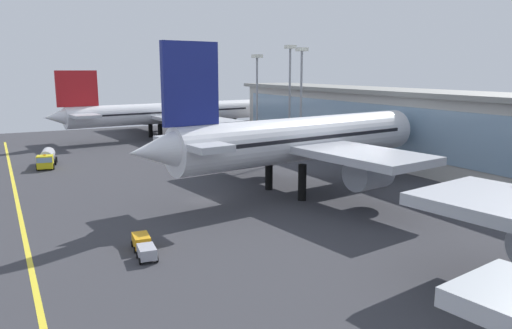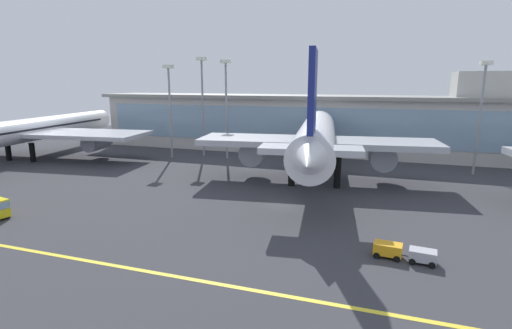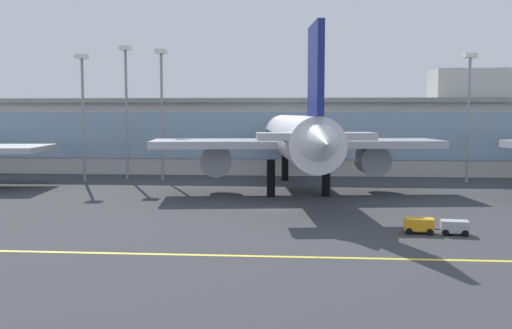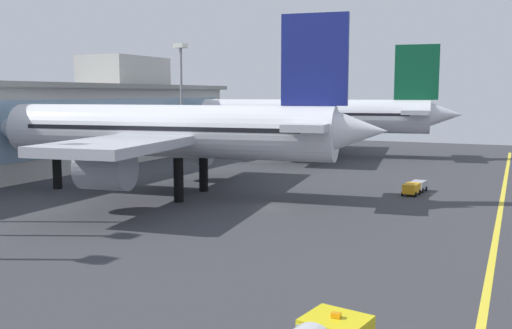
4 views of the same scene
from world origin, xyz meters
TOP-DOWN VIEW (x-y plane):
  - ground_plane at (0.00, 0.00)m, footprint 180.00×180.00m
  - taxiway_centreline_stripe at (0.00, -22.00)m, footprint 144.00×0.50m
  - terminal_building at (1.65, 42.58)m, footprint 117.01×14.00m
  - airliner_near_right at (2.03, 14.04)m, footprint 39.89×50.23m
  - baggage_tug_near at (15.11, -12.29)m, footprint 5.73×2.25m
  - apron_light_mast_west at (-26.30, 29.76)m, footprint 1.80×1.80m
  - apron_light_mast_centre at (-31.97, 25.26)m, footprint 1.80×1.80m
  - apron_light_mast_east at (28.64, 28.70)m, footprint 1.80×1.80m
  - apron_light_mast_far_east at (-20.00, 28.38)m, footprint 1.80×1.80m

SIDE VIEW (x-z plane):
  - ground_plane at x=0.00m, z-range 0.00..0.00m
  - taxiway_centreline_stripe at x=0.00m, z-range 0.00..0.01m
  - baggage_tug_near at x=15.11m, z-range 0.09..1.49m
  - terminal_building at x=1.65m, z-range -2.10..16.66m
  - airliner_near_right at x=2.03m, z-range -2.72..17.65m
  - apron_light_mast_east at x=28.64m, z-range 3.44..23.61m
  - apron_light_mast_centre at x=-31.97m, z-range 3.44..23.64m
  - apron_light_mast_far_east at x=-20.00m, z-range 3.50..24.71m
  - apron_light_mast_west at x=-26.30m, z-range 3.55..25.49m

